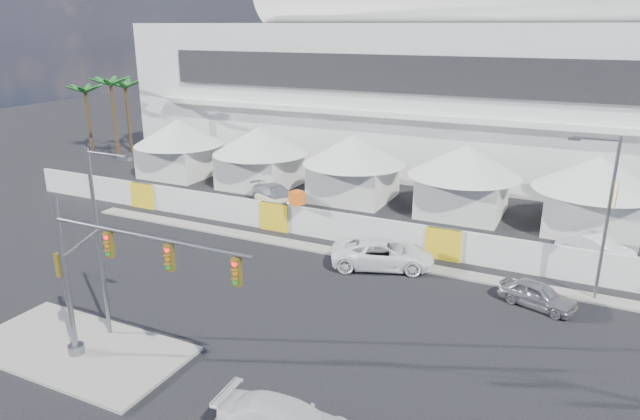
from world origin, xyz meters
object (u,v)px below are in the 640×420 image
at_px(lot_car_c, 276,196).
at_px(streetlight_median, 101,232).
at_px(boom_lift, 269,211).
at_px(traffic_mast, 101,279).
at_px(lot_car_a, 596,247).
at_px(pickup_curb, 383,254).
at_px(sedan_silver, 538,295).
at_px(streetlight_curb, 605,208).

height_order(lot_car_c, streetlight_median, streetlight_median).
height_order(streetlight_median, boom_lift, streetlight_median).
height_order(traffic_mast, streetlight_median, streetlight_median).
bearing_deg(lot_car_a, pickup_curb, 145.59).
xyz_separation_m(pickup_curb, streetlight_median, (-8.49, -13.04, 4.36)).
bearing_deg(sedan_silver, streetlight_median, 142.38).
bearing_deg(pickup_curb, traffic_mast, 136.40).
bearing_deg(pickup_curb, boom_lift, 48.64).
distance_m(lot_car_c, boom_lift, 4.12).
xyz_separation_m(streetlight_median, streetlight_curb, (19.86, 13.87, -0.14)).
bearing_deg(sedan_silver, lot_car_c, 84.44).
height_order(sedan_silver, pickup_curb, pickup_curb).
relative_size(sedan_silver, traffic_mast, 0.40).
distance_m(sedan_silver, streetlight_median, 21.47).
height_order(lot_car_a, streetlight_curb, streetlight_curb).
height_order(lot_car_c, streetlight_curb, streetlight_curb).
bearing_deg(streetlight_median, lot_car_a, 45.18).
height_order(lot_car_c, traffic_mast, traffic_mast).
bearing_deg(lot_car_c, boom_lift, -127.84).
distance_m(lot_car_c, streetlight_median, 21.67).
relative_size(pickup_curb, streetlight_curb, 0.70).
bearing_deg(boom_lift, lot_car_a, 31.99).
xyz_separation_m(pickup_curb, boom_lift, (-10.32, 4.10, 0.02)).
distance_m(sedan_silver, pickup_curb, 8.98).
relative_size(pickup_curb, boom_lift, 0.92).
bearing_deg(sedan_silver, pickup_curb, 100.11).
relative_size(streetlight_curb, boom_lift, 1.32).
distance_m(pickup_curb, streetlight_curb, 12.15).
relative_size(sedan_silver, pickup_curb, 0.64).
relative_size(lot_car_a, streetlight_median, 0.51).
distance_m(sedan_silver, streetlight_curb, 5.47).
bearing_deg(lot_car_c, traffic_mast, -137.23).
bearing_deg(sedan_silver, lot_car_a, 1.22).
bearing_deg(traffic_mast, sedan_silver, 41.43).
height_order(traffic_mast, streetlight_curb, streetlight_curb).
bearing_deg(traffic_mast, lot_car_c, 102.90).
bearing_deg(streetlight_curb, traffic_mast, -138.71).
relative_size(lot_car_a, traffic_mast, 0.47).
bearing_deg(traffic_mast, streetlight_median, 133.59).
relative_size(sedan_silver, boom_lift, 0.59).
bearing_deg(boom_lift, sedan_silver, 8.73).
bearing_deg(pickup_curb, lot_car_a, -78.17).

